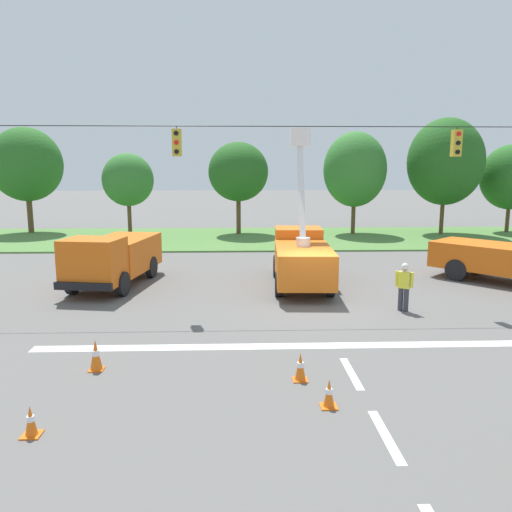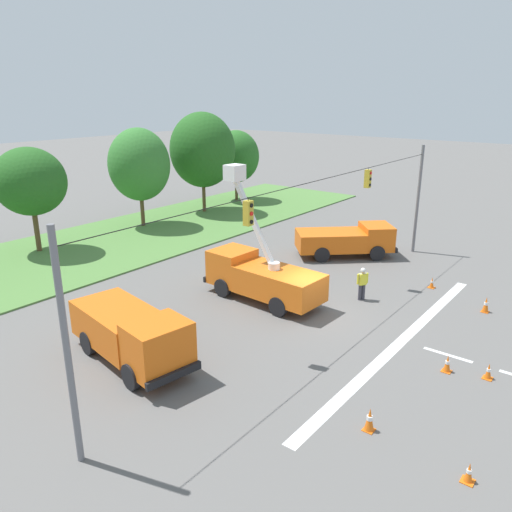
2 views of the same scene
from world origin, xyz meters
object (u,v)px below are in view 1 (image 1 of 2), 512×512
at_px(tree_west, 128,180).
at_px(road_worker, 404,284).
at_px(tree_east, 355,170).
at_px(traffic_cone_foreground_left, 96,355).
at_px(tree_centre, 238,172).
at_px(traffic_cone_lane_edge_a, 31,421).
at_px(tree_east_end, 511,177).
at_px(utility_truck_support_far, 510,259).
at_px(utility_truck_bucket_lift, 301,254).
at_px(tree_far_west, 26,165).
at_px(utility_truck_support_near, 114,257).
at_px(traffic_cone_mid_left, 329,394).
at_px(tree_far_east, 445,162).
at_px(traffic_cone_near_bucket, 300,367).

height_order(tree_west, road_worker, tree_west).
relative_size(tree_east, traffic_cone_foreground_left, 9.60).
distance_m(tree_centre, traffic_cone_lane_edge_a, 30.07).
bearing_deg(tree_east_end, traffic_cone_foreground_left, -133.26).
bearing_deg(utility_truck_support_far, tree_east, 101.09).
xyz_separation_m(tree_east_end, utility_truck_bucket_lift, (-18.66, -17.33, -3.04)).
bearing_deg(road_worker, tree_west, 124.57).
bearing_deg(traffic_cone_foreground_left, tree_east_end, 46.74).
bearing_deg(tree_far_west, tree_east, -3.47).
relative_size(tree_far_west, traffic_cone_foreground_left, 10.07).
distance_m(utility_truck_support_near, utility_truck_support_far, 17.65).
xyz_separation_m(tree_centre, road_worker, (5.98, -21.19, -3.84)).
relative_size(utility_truck_bucket_lift, traffic_cone_foreground_left, 8.42).
distance_m(tree_east, traffic_cone_lane_edge_a, 32.28).
xyz_separation_m(tree_east_end, utility_truck_support_near, (-26.90, -17.17, -3.16)).
bearing_deg(traffic_cone_lane_edge_a, utility_truck_support_far, 37.63).
relative_size(tree_centre, traffic_cone_foreground_left, 8.65).
bearing_deg(utility_truck_bucket_lift, traffic_cone_lane_edge_a, -118.48).
bearing_deg(traffic_cone_mid_left, tree_east_end, 56.00).
bearing_deg(utility_truck_bucket_lift, traffic_cone_foreground_left, -124.56).
distance_m(road_worker, traffic_cone_lane_edge_a, 12.99).
relative_size(tree_far_east, traffic_cone_lane_edge_a, 14.28).
height_order(tree_far_east, traffic_cone_lane_edge_a, tree_far_east).
bearing_deg(tree_centre, utility_truck_support_near, -108.07).
xyz_separation_m(tree_west, traffic_cone_mid_left, (10.22, -27.95, -3.95)).
relative_size(tree_east_end, traffic_cone_near_bucket, 9.89).
height_order(tree_west, utility_truck_support_near, tree_west).
bearing_deg(traffic_cone_near_bucket, traffic_cone_foreground_left, 171.12).
bearing_deg(tree_east_end, tree_centre, -179.01).
distance_m(tree_centre, traffic_cone_near_bucket, 27.49).
distance_m(tree_far_west, tree_far_east, 32.19).
distance_m(traffic_cone_near_bucket, traffic_cone_lane_edge_a, 6.01).
height_order(tree_east, traffic_cone_near_bucket, tree_east).
distance_m(utility_truck_support_near, road_worker, 12.27).
distance_m(utility_truck_bucket_lift, utility_truck_support_far, 9.41).
height_order(tree_east, tree_east_end, tree_east).
bearing_deg(traffic_cone_lane_edge_a, tree_far_west, 111.99).
xyz_separation_m(tree_centre, utility_truck_bucket_lift, (2.77, -16.96, -3.45)).
bearing_deg(traffic_cone_foreground_left, tree_west, 100.15).
bearing_deg(utility_truck_support_far, traffic_cone_lane_edge_a, -142.37).
bearing_deg(traffic_cone_near_bucket, traffic_cone_mid_left, -72.14).
bearing_deg(traffic_cone_mid_left, tree_centre, 93.93).
bearing_deg(traffic_cone_mid_left, traffic_cone_lane_edge_a, -170.74).
height_order(tree_centre, tree_east, tree_east).
bearing_deg(traffic_cone_near_bucket, utility_truck_support_far, 43.45).
distance_m(utility_truck_bucket_lift, road_worker, 5.32).
height_order(tree_east_end, utility_truck_support_far, tree_east_end).
bearing_deg(tree_centre, traffic_cone_foreground_left, -97.91).
bearing_deg(road_worker, traffic_cone_lane_edge_a, -140.39).
bearing_deg(utility_truck_bucket_lift, tree_east, 69.89).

